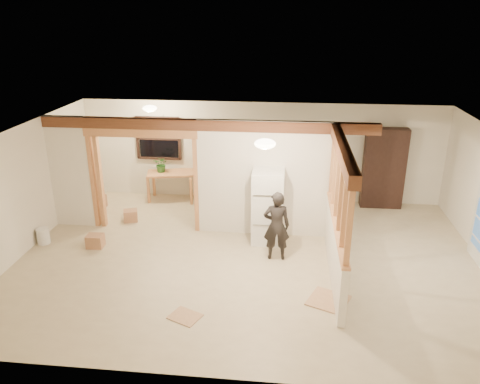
# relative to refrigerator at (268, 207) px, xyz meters

# --- Properties ---
(floor) EXTENTS (9.00, 6.50, 0.01)m
(floor) POSITION_rel_refrigerator_xyz_m (-0.31, -0.83, -0.79)
(floor) COLOR beige
(floor) RESTS_ON ground
(ceiling) EXTENTS (9.00, 6.50, 0.01)m
(ceiling) POSITION_rel_refrigerator_xyz_m (-0.31, -0.83, 1.72)
(ceiling) COLOR white
(wall_back) EXTENTS (9.00, 0.01, 2.50)m
(wall_back) POSITION_rel_refrigerator_xyz_m (-0.31, 2.42, 0.47)
(wall_back) COLOR silver
(wall_back) RESTS_ON floor
(wall_front) EXTENTS (9.00, 0.01, 2.50)m
(wall_front) POSITION_rel_refrigerator_xyz_m (-0.31, -4.08, 0.47)
(wall_front) COLOR silver
(wall_front) RESTS_ON floor
(wall_left) EXTENTS (0.01, 6.50, 2.50)m
(wall_left) POSITION_rel_refrigerator_xyz_m (-4.81, -0.83, 0.47)
(wall_left) COLOR silver
(wall_left) RESTS_ON floor
(partition_left_stub) EXTENTS (0.90, 0.12, 2.50)m
(partition_left_stub) POSITION_rel_refrigerator_xyz_m (-4.36, 0.37, 0.47)
(partition_left_stub) COLOR white
(partition_left_stub) RESTS_ON floor
(partition_center) EXTENTS (2.80, 0.12, 2.50)m
(partition_center) POSITION_rel_refrigerator_xyz_m (-0.11, 0.37, 0.47)
(partition_center) COLOR white
(partition_center) RESTS_ON floor
(doorway_frame) EXTENTS (2.46, 0.14, 2.20)m
(doorway_frame) POSITION_rel_refrigerator_xyz_m (-2.71, 0.37, 0.32)
(doorway_frame) COLOR tan
(doorway_frame) RESTS_ON floor
(header_beam_back) EXTENTS (7.00, 0.18, 0.22)m
(header_beam_back) POSITION_rel_refrigerator_xyz_m (-1.31, 0.37, 1.60)
(header_beam_back) COLOR brown
(header_beam_back) RESTS_ON ceiling
(header_beam_right) EXTENTS (0.18, 3.30, 0.22)m
(header_beam_right) POSITION_rel_refrigerator_xyz_m (1.29, -1.23, 1.60)
(header_beam_right) COLOR brown
(header_beam_right) RESTS_ON ceiling
(pony_wall) EXTENTS (0.12, 3.20, 1.00)m
(pony_wall) POSITION_rel_refrigerator_xyz_m (1.29, -1.23, -0.28)
(pony_wall) COLOR white
(pony_wall) RESTS_ON floor
(stud_partition) EXTENTS (0.14, 3.20, 1.32)m
(stud_partition) POSITION_rel_refrigerator_xyz_m (1.29, -1.23, 0.88)
(stud_partition) COLOR tan
(stud_partition) RESTS_ON pony_wall
(window_back) EXTENTS (1.12, 0.10, 1.10)m
(window_back) POSITION_rel_refrigerator_xyz_m (-2.91, 2.34, 0.77)
(window_back) COLOR black
(window_back) RESTS_ON wall_back
(ceiling_dome_main) EXTENTS (0.36, 0.36, 0.16)m
(ceiling_dome_main) POSITION_rel_refrigerator_xyz_m (-0.01, -1.33, 1.70)
(ceiling_dome_main) COLOR #FFEABF
(ceiling_dome_main) RESTS_ON ceiling
(ceiling_dome_util) EXTENTS (0.32, 0.32, 0.14)m
(ceiling_dome_util) POSITION_rel_refrigerator_xyz_m (-2.81, 1.47, 1.70)
(ceiling_dome_util) COLOR #FFEABF
(ceiling_dome_util) RESTS_ON ceiling
(hanging_bulb) EXTENTS (0.07, 0.07, 0.07)m
(hanging_bulb) POSITION_rel_refrigerator_xyz_m (-2.31, 0.77, 1.40)
(hanging_bulb) COLOR #FFD88C
(hanging_bulb) RESTS_ON ceiling
(refrigerator) EXTENTS (0.64, 0.63, 1.56)m
(refrigerator) POSITION_rel_refrigerator_xyz_m (0.00, 0.00, 0.00)
(refrigerator) COLOR white
(refrigerator) RESTS_ON floor
(woman) EXTENTS (0.53, 0.37, 1.40)m
(woman) POSITION_rel_refrigerator_xyz_m (0.21, -0.74, -0.08)
(woman) COLOR black
(woman) RESTS_ON floor
(work_table) EXTENTS (1.30, 0.83, 0.75)m
(work_table) POSITION_rel_refrigerator_xyz_m (-2.55, 2.05, -0.40)
(work_table) COLOR tan
(work_table) RESTS_ON floor
(potted_plant) EXTENTS (0.42, 0.38, 0.41)m
(potted_plant) POSITION_rel_refrigerator_xyz_m (-2.79, 2.04, 0.18)
(potted_plant) COLOR #347938
(potted_plant) RESTS_ON work_table
(shop_vac) EXTENTS (0.43, 0.43, 0.54)m
(shop_vac) POSITION_rel_refrigerator_xyz_m (-4.31, 1.13, -0.51)
(shop_vac) COLOR #A81514
(shop_vac) RESTS_ON floor
(bookshelf) EXTENTS (0.99, 0.33, 1.98)m
(bookshelf) POSITION_rel_refrigerator_xyz_m (2.70, 2.19, 0.21)
(bookshelf) COLOR black
(bookshelf) RESTS_ON floor
(bucket) EXTENTS (0.33, 0.33, 0.33)m
(bucket) POSITION_rel_refrigerator_xyz_m (-4.65, -0.62, -0.61)
(bucket) COLOR white
(bucket) RESTS_ON floor
(box_util_a) EXTENTS (0.37, 0.35, 0.26)m
(box_util_a) POSITION_rel_refrigerator_xyz_m (-3.20, 0.67, -0.65)
(box_util_a) COLOR #A97451
(box_util_a) RESTS_ON floor
(box_util_b) EXTENTS (0.43, 0.43, 0.32)m
(box_util_b) POSITION_rel_refrigerator_xyz_m (-4.28, 1.36, -0.62)
(box_util_b) COLOR #A97451
(box_util_b) RESTS_ON floor
(box_front) EXTENTS (0.34, 0.28, 0.27)m
(box_front) POSITION_rel_refrigerator_xyz_m (-3.51, -0.66, -0.65)
(box_front) COLOR #A97451
(box_front) RESTS_ON floor
(floor_panel_near) EXTENTS (0.81, 0.81, 0.02)m
(floor_panel_near) POSITION_rel_refrigerator_xyz_m (1.14, -2.12, -0.77)
(floor_panel_near) COLOR tan
(floor_panel_near) RESTS_ON floor
(floor_panel_far) EXTENTS (0.59, 0.54, 0.02)m
(floor_panel_far) POSITION_rel_refrigerator_xyz_m (-1.16, -2.81, -0.77)
(floor_panel_far) COLOR tan
(floor_panel_far) RESTS_ON floor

